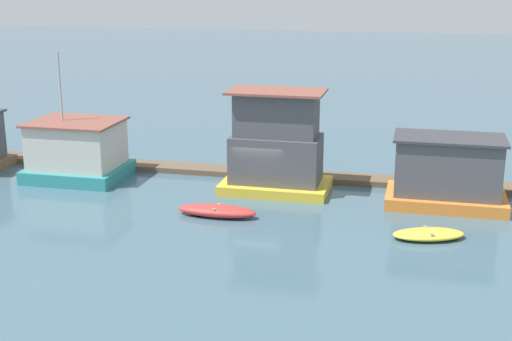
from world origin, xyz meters
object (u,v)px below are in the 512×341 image
Objects in this scene: dinghy_yellow at (429,234)px; houseboat_yellow at (276,147)px; dinghy_red at (217,211)px; houseboat_orange at (447,173)px; houseboat_teal at (77,151)px.

houseboat_yellow is at bearing 145.56° from dinghy_yellow.
dinghy_yellow is at bearing -3.99° from dinghy_red.
houseboat_orange is at bearing 80.82° from dinghy_yellow.
houseboat_orange is at bearing -3.23° from houseboat_yellow.
dinghy_red is (9.11, -4.34, -1.25)m from houseboat_teal.
houseboat_yellow is 8.50m from houseboat_orange.
houseboat_yellow reaches higher than dinghy_yellow.
dinghy_red is (-1.83, -4.61, -2.03)m from houseboat_yellow.
dinghy_red is (-10.29, -4.13, -1.32)m from houseboat_orange.
houseboat_teal reaches higher than houseboat_orange.
houseboat_orange is at bearing -0.61° from houseboat_teal.
houseboat_teal reaches higher than dinghy_yellow.
houseboat_yellow is 9.55m from dinghy_yellow.
houseboat_teal is 19.33m from dinghy_yellow.
houseboat_orange reaches higher than dinghy_yellow.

